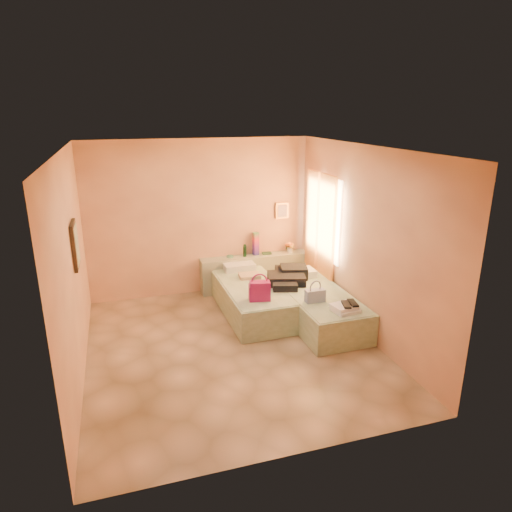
{
  "coord_description": "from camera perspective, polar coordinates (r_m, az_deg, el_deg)",
  "views": [
    {
      "loc": [
        -1.4,
        -5.67,
        3.27
      ],
      "look_at": [
        0.61,
        0.85,
        1.06
      ],
      "focal_mm": 32.0,
      "sensor_mm": 36.0,
      "label": 1
    }
  ],
  "objects": [
    {
      "name": "small_dish",
      "position": [
        8.45,
        -3.28,
        -0.06
      ],
      "size": [
        0.16,
        0.16,
        0.03
      ],
      "primitive_type": "cylinder",
      "rotation": [
        0.0,
        0.0,
        -0.38
      ],
      "color": "#53987A",
      "rests_on": "headboard_ledge"
    },
    {
      "name": "towel_stack",
      "position": [
        6.69,
        11.13,
        -6.43
      ],
      "size": [
        0.39,
        0.35,
        0.1
      ],
      "primitive_type": "cube",
      "rotation": [
        0.0,
        0.0,
        0.14
      ],
      "color": "white",
      "rests_on": "bed_right"
    },
    {
      "name": "blue_handbag",
      "position": [
        6.93,
        7.39,
        -4.94
      ],
      "size": [
        0.3,
        0.13,
        0.19
      ],
      "primitive_type": "cube",
      "rotation": [
        0.0,
        0.0,
        0.0
      ],
      "color": "#3C5091",
      "rests_on": "bed_right"
    },
    {
      "name": "rainbow_box",
      "position": [
        8.53,
        -0.04,
        1.56
      ],
      "size": [
        0.11,
        0.11,
        0.43
      ],
      "primitive_type": "cube",
      "rotation": [
        0.0,
        0.0,
        0.19
      ],
      "color": "#9C1358",
      "rests_on": "headboard_ledge"
    },
    {
      "name": "ground",
      "position": [
        6.69,
        -2.93,
        -11.36
      ],
      "size": [
        4.5,
        4.5,
        0.0
      ],
      "primitive_type": "plane",
      "color": "tan",
      "rests_on": "ground"
    },
    {
      "name": "room_walls",
      "position": [
        6.61,
        -2.67,
        4.93
      ],
      "size": [
        4.02,
        4.51,
        2.81
      ],
      "color": "#ECB17E",
      "rests_on": "ground"
    },
    {
      "name": "magenta_handbag",
      "position": [
        6.91,
        0.44,
        -4.35
      ],
      "size": [
        0.35,
        0.24,
        0.3
      ],
      "primitive_type": "cube",
      "rotation": [
        0.0,
        0.0,
        -0.19
      ],
      "color": "#9C1358",
      "rests_on": "bed_left"
    },
    {
      "name": "flower_vase",
      "position": [
        8.71,
        4.25,
        1.19
      ],
      "size": [
        0.24,
        0.24,
        0.24
      ],
      "primitive_type": "cube",
      "rotation": [
        0.0,
        0.0,
        0.39
      ],
      "color": "silver",
      "rests_on": "headboard_ledge"
    },
    {
      "name": "sandal_pair",
      "position": [
        6.69,
        11.66,
        -5.89
      ],
      "size": [
        0.25,
        0.3,
        0.03
      ],
      "primitive_type": "cube",
      "rotation": [
        0.0,
        0.0,
        -0.26
      ],
      "color": "black",
      "rests_on": "towel_stack"
    },
    {
      "name": "bed_right",
      "position": [
        7.37,
        7.68,
        -6.43
      ],
      "size": [
        0.93,
        2.02,
        0.5
      ],
      "primitive_type": "cube",
      "rotation": [
        0.0,
        0.0,
        0.02
      ],
      "color": "#B0C7A0",
      "rests_on": "ground"
    },
    {
      "name": "water_bottle",
      "position": [
        8.46,
        -1.42,
        0.67
      ],
      "size": [
        0.07,
        0.07,
        0.22
      ],
      "primitive_type": "cylinder",
      "rotation": [
        0.0,
        0.0,
        0.14
      ],
      "color": "#12331F",
      "rests_on": "headboard_ledge"
    },
    {
      "name": "clothes_pile",
      "position": [
        7.62,
        4.19,
        -2.65
      ],
      "size": [
        0.8,
        0.8,
        0.2
      ],
      "primitive_type": "cube",
      "rotation": [
        0.0,
        0.0,
        -0.23
      ],
      "color": "black",
      "rests_on": "bed_right"
    },
    {
      "name": "khaki_garment",
      "position": [
        7.86,
        -0.82,
        -2.48
      ],
      "size": [
        0.38,
        0.31,
        0.06
      ],
      "primitive_type": "cube",
      "rotation": [
        0.0,
        0.0,
        -0.09
      ],
      "color": "tan",
      "rests_on": "bed_left"
    },
    {
      "name": "bed_left",
      "position": [
        7.63,
        -0.55,
        -5.39
      ],
      "size": [
        0.93,
        2.02,
        0.5
      ],
      "primitive_type": "cube",
      "rotation": [
        0.0,
        0.0,
        0.02
      ],
      "color": "#B0C7A0",
      "rests_on": "ground"
    },
    {
      "name": "headboard_ledge",
      "position": [
        8.64,
        -0.16,
        -2.01
      ],
      "size": [
        2.05,
        0.3,
        0.65
      ],
      "primitive_type": "cube",
      "color": "gray",
      "rests_on": "ground"
    },
    {
      "name": "green_book",
      "position": [
        8.64,
        1.35,
        0.35
      ],
      "size": [
        0.18,
        0.14,
        0.03
      ],
      "primitive_type": "cube",
      "rotation": [
        0.0,
        0.0,
        -0.11
      ],
      "color": "#26482D",
      "rests_on": "headboard_ledge"
    }
  ]
}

